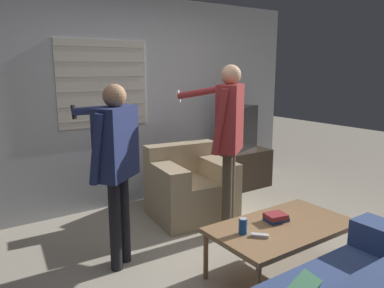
{
  "coord_description": "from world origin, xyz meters",
  "views": [
    {
      "loc": [
        -1.9,
        -2.22,
        1.7
      ],
      "look_at": [
        0.03,
        0.59,
        1.0
      ],
      "focal_mm": 35.0,
      "sensor_mm": 36.0,
      "label": 1
    }
  ],
  "objects": [
    {
      "name": "wall_back",
      "position": [
        -0.01,
        2.03,
        1.28
      ],
      "size": [
        5.2,
        0.08,
        2.55
      ],
      "color": "#ADB2B7",
      "rests_on": "ground_plane"
    },
    {
      "name": "ground_plane",
      "position": [
        0.0,
        0.0,
        0.0
      ],
      "size": [
        16.0,
        16.0,
        0.0
      ],
      "primitive_type": "plane",
      "color": "#B2A893"
    },
    {
      "name": "tv_stand",
      "position": [
        1.58,
        1.69,
        0.27
      ],
      "size": [
        0.9,
        0.51,
        0.54
      ],
      "color": "#33281E",
      "rests_on": "ground_plane"
    },
    {
      "name": "tv",
      "position": [
        1.58,
        1.69,
        0.85
      ],
      "size": [
        0.82,
        0.46,
        0.62
      ],
      "rotation": [
        0.0,
        0.0,
        3.49
      ],
      "color": "black",
      "rests_on": "tv_stand"
    },
    {
      "name": "coffee_table",
      "position": [
        0.33,
        -0.28,
        0.4
      ],
      "size": [
        1.2,
        0.68,
        0.44
      ],
      "color": "#9E754C",
      "rests_on": "ground_plane"
    },
    {
      "name": "soda_can",
      "position": [
        -0.05,
        -0.22,
        0.5
      ],
      "size": [
        0.07,
        0.07,
        0.13
      ],
      "color": "#194C9E",
      "rests_on": "coffee_table"
    },
    {
      "name": "spare_remote",
      "position": [
        0.02,
        -0.34,
        0.45
      ],
      "size": [
        0.12,
        0.12,
        0.02
      ],
      "rotation": [
        0.0,
        0.0,
        0.76
      ],
      "color": "white",
      "rests_on": "coffee_table"
    },
    {
      "name": "book_stack",
      "position": [
        0.34,
        -0.2,
        0.47
      ],
      "size": [
        0.21,
        0.17,
        0.07
      ],
      "color": "#284C89",
      "rests_on": "coffee_table"
    },
    {
      "name": "person_left_standing",
      "position": [
        -0.72,
        0.62,
        0.99
      ],
      "size": [
        0.51,
        0.82,
        1.57
      ],
      "rotation": [
        0.0,
        0.0,
        0.65
      ],
      "color": "black",
      "rests_on": "ground_plane"
    },
    {
      "name": "armchair_beige",
      "position": [
        0.41,
        1.19,
        0.34
      ],
      "size": [
        0.95,
        0.87,
        0.82
      ],
      "rotation": [
        0.0,
        0.0,
        3.02
      ],
      "color": "tan",
      "rests_on": "ground_plane"
    },
    {
      "name": "person_right_standing",
      "position": [
        0.46,
        0.59,
        1.1
      ],
      "size": [
        0.51,
        0.86,
        1.73
      ],
      "rotation": [
        0.0,
        0.0,
        0.66
      ],
      "color": "#4C4233",
      "rests_on": "ground_plane"
    }
  ]
}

